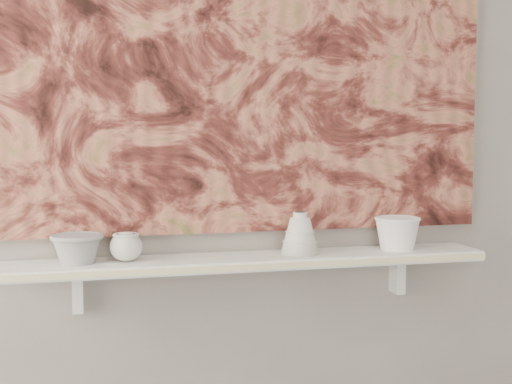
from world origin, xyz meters
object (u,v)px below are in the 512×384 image
object	(u,v)px
painting	(245,45)
cup_cream	(126,247)
bell_vessel	(300,233)
shelf	(251,261)
bowl_white	(397,233)
bowl_grey	(77,248)

from	to	relation	value
painting	cup_cream	xyz separation A→B (m)	(-0.36, -0.08, -0.57)
cup_cream	bell_vessel	xyz separation A→B (m)	(0.50, 0.00, 0.02)
bell_vessel	shelf	bearing A→B (deg)	180.00
shelf	bowl_white	bearing A→B (deg)	0.00
painting	bell_vessel	world-z (taller)	painting
bowl_white	cup_cream	bearing A→B (deg)	180.00
painting	bowl_grey	world-z (taller)	painting
bell_vessel	cup_cream	bearing A→B (deg)	180.00
shelf	cup_cream	xyz separation A→B (m)	(-0.36, 0.00, 0.06)
painting	bowl_white	size ratio (longest dim) A/B	10.78
shelf	bowl_white	size ratio (longest dim) A/B	10.06
cup_cream	shelf	bearing A→B (deg)	0.00
painting	cup_cream	size ratio (longest dim) A/B	16.77
shelf	painting	world-z (taller)	painting
painting	bowl_white	world-z (taller)	painting
bowl_grey	bell_vessel	world-z (taller)	bell_vessel
bowl_grey	bell_vessel	distance (m)	0.64
shelf	bell_vessel	distance (m)	0.17
bowl_grey	bell_vessel	bearing A→B (deg)	0.00
painting	bowl_white	bearing A→B (deg)	-9.99
bowl_grey	bowl_white	bearing A→B (deg)	0.00
shelf	painting	distance (m)	0.63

